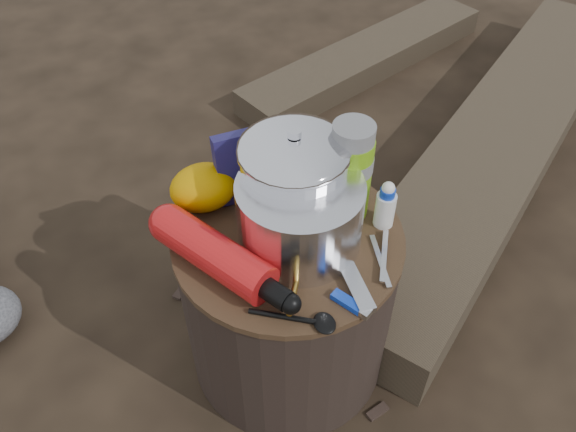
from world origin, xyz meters
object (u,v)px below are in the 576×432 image
object	(u,v)px
log_main	(501,143)
camping_pot	(294,179)
travel_mug	(293,153)
fuel_bottle	(215,254)
thermos	(350,171)
stump	(288,300)

from	to	relation	value
log_main	camping_pot	bearing A→B (deg)	-101.75
travel_mug	camping_pot	bearing A→B (deg)	-110.82
fuel_bottle	thermos	size ratio (longest dim) A/B	1.52
fuel_bottle	log_main	bearing A→B (deg)	-6.86
log_main	fuel_bottle	size ratio (longest dim) A/B	5.82
stump	fuel_bottle	distance (m)	0.30
stump	thermos	size ratio (longest dim) A/B	2.15
camping_pot	thermos	xyz separation A→B (m)	(0.11, -0.02, 0.00)
travel_mug	fuel_bottle	bearing A→B (deg)	-139.03
fuel_bottle	thermos	world-z (taller)	thermos
thermos	travel_mug	distance (m)	0.17
stump	camping_pot	bearing A→B (deg)	56.69
camping_pot	travel_mug	xyz separation A→B (m)	(0.05, 0.13, -0.05)
camping_pot	stump	bearing A→B (deg)	-123.31
stump	log_main	xyz separation A→B (m)	(0.91, 0.42, -0.13)
camping_pot	travel_mug	bearing A→B (deg)	69.18
stump	travel_mug	xyz separation A→B (m)	(0.08, 0.18, 0.26)
camping_pot	travel_mug	distance (m)	0.15
stump	fuel_bottle	xyz separation A→B (m)	(-0.15, -0.03, 0.25)
travel_mug	stump	bearing A→B (deg)	-114.26
camping_pot	thermos	bearing A→B (deg)	-10.76
camping_pot	fuel_bottle	size ratio (longest dim) A/B	0.65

